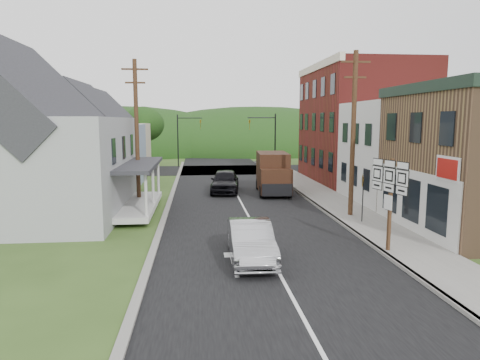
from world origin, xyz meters
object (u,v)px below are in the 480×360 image
object	(u,v)px
delivery_van	(273,173)
dark_sedan	(225,181)
silver_sedan	(251,241)
warning_sign	(363,191)
route_sign_cluster	(390,191)

from	to	relation	value
delivery_van	dark_sedan	bearing A→B (deg)	171.02
delivery_van	silver_sedan	bearing A→B (deg)	-99.15
silver_sedan	delivery_van	distance (m)	15.30
dark_sedan	delivery_van	xyz separation A→B (m)	(3.48, -0.81, 0.66)
delivery_van	warning_sign	bearing A→B (deg)	-69.31
silver_sedan	route_sign_cluster	size ratio (longest dim) A/B	1.22
silver_sedan	warning_sign	bearing A→B (deg)	39.15
silver_sedan	dark_sedan	distance (m)	15.68
silver_sedan	dark_sedan	xyz separation A→B (m)	(0.03, 15.68, 0.10)
delivery_van	warning_sign	world-z (taller)	delivery_van
warning_sign	delivery_van	bearing A→B (deg)	123.90
delivery_van	route_sign_cluster	distance (m)	14.81
silver_sedan	route_sign_cluster	xyz separation A→B (m)	(5.56, 0.25, 1.81)
silver_sedan	dark_sedan	world-z (taller)	dark_sedan
silver_sedan	route_sign_cluster	distance (m)	5.85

